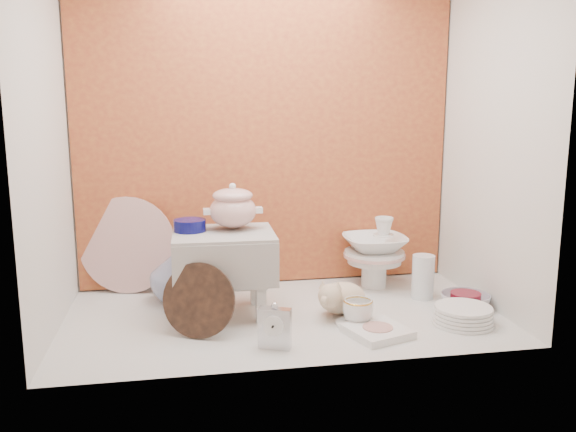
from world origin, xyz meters
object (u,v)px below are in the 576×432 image
soup_tureen (233,206)px  floral_platter (127,245)px  mantel_clock (275,326)px  plush_pig (342,297)px  dinner_plate_stack (463,315)px  gold_rim_teacup (358,311)px  crystal_bowl (465,301)px  porcelain_tower (374,252)px  blue_white_vase (179,273)px  step_stool (224,274)px

soup_tureen → floral_platter: bearing=144.5°
mantel_clock → plush_pig: bearing=64.1°
dinner_plate_stack → gold_rim_teacup: bearing=171.8°
soup_tureen → crystal_bowl: size_ratio=1.14×
plush_pig → floral_platter: bearing=131.7°
floral_platter → crystal_bowl: floral_platter is taller
soup_tureen → porcelain_tower: size_ratio=0.69×
floral_platter → gold_rim_teacup: size_ratio=3.72×
blue_white_vase → crystal_bowl: bearing=-14.5°
crystal_bowl → plush_pig: bearing=177.7°
blue_white_vase → floral_platter: bearing=141.6°
gold_rim_teacup → soup_tureen: bearing=149.4°
blue_white_vase → gold_rim_teacup: size_ratio=2.19×
floral_platter → blue_white_vase: bearing=-38.4°
floral_platter → plush_pig: bearing=-27.9°
blue_white_vase → dinner_plate_stack: bearing=-23.4°
blue_white_vase → gold_rim_teacup: 0.82m
mantel_clock → floral_platter: bearing=148.9°
floral_platter → dinner_plate_stack: 1.52m
step_stool → mantel_clock: step_stool is taller
porcelain_tower → crystal_bowl: bearing=-52.2°
step_stool → porcelain_tower: (0.74, 0.26, -0.01)m
floral_platter → dinner_plate_stack: bearing=-26.3°
step_stool → gold_rim_teacup: size_ratio=3.39×
soup_tureen → plush_pig: size_ratio=0.94×
crystal_bowl → dinner_plate_stack: bearing=-119.1°
plush_pig → soup_tureen: bearing=141.1°
plush_pig → mantel_clock: bearing=-158.8°
porcelain_tower → gold_rim_teacup: bearing=-115.1°
step_stool → blue_white_vase: size_ratio=1.55×
dinner_plate_stack → porcelain_tower: (-0.20, 0.54, 0.13)m
soup_tureen → gold_rim_teacup: 0.67m
step_stool → porcelain_tower: size_ratio=1.20×
step_stool → soup_tureen: bearing=51.3°
porcelain_tower → floral_platter: bearing=173.8°
soup_tureen → blue_white_vase: size_ratio=0.89×
mantel_clock → gold_rim_teacup: mantel_clock is taller
blue_white_vase → gold_rim_teacup: bearing=-31.2°
mantel_clock → gold_rim_teacup: bearing=47.0°
floral_platter → mantel_clock: 0.97m
soup_tureen → crystal_bowl: 1.08m
step_stool → plush_pig: step_stool is taller
floral_platter → porcelain_tower: 1.17m
floral_platter → dinner_plate_stack: size_ratio=1.86×
floral_platter → gold_rim_teacup: 1.13m
dinner_plate_stack → plush_pig: bearing=157.0°
soup_tureen → plush_pig: 0.60m
soup_tureen → mantel_clock: size_ratio=1.37×
mantel_clock → porcelain_tower: 0.88m
plush_pig → gold_rim_teacup: (0.03, -0.13, -0.01)m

